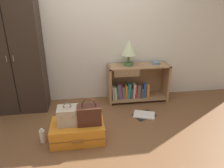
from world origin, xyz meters
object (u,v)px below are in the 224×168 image
Objects in this scene: suitcase_large at (78,131)px; open_book_on_floor at (144,115)px; bottle at (42,136)px; bookshelf at (135,84)px; bowl at (156,63)px; table_lamp at (129,49)px; handbag at (89,115)px; train_case at (68,116)px; wardrobe at (14,55)px.

suitcase_large is 1.67× the size of open_book_on_floor.
bottle is (-0.47, 0.00, -0.03)m from suitcase_large.
bookshelf is 7.54× the size of bowl.
suitcase_large is at bearing -156.52° from open_book_on_floor.
suitcase_large is at bearing -130.88° from table_lamp.
bowl reaches higher than open_book_on_floor.
handbag is 1.81× the size of bottle.
bookshelf reaches higher than open_book_on_floor.
train_case is (-0.11, 0.00, 0.25)m from suitcase_large.
suitcase_large reaches higher than bottle.
wardrobe is at bearing 133.22° from suitcase_large.
suitcase_large is at bearing -143.30° from bowl.
suitcase_large is 1.93× the size of handbag.
open_book_on_floor is at bearing -88.89° from bookshelf.
bottle is at bearing -179.84° from train_case.
bookshelf is at bearing 1.24° from wardrobe.
table_lamp is 0.63× the size of suitcase_large.
bottle is at bearing -64.55° from wardrobe.
bottle is at bearing 176.47° from handbag.
suitcase_large is at bearing -46.78° from wardrobe.
wardrobe reaches higher than handbag.
train_case is 0.84× the size of handbag.
train_case is (-1.03, -1.06, -0.61)m from table_lamp.
open_book_on_floor is (0.16, -0.59, -0.98)m from table_lamp.
handbag reaches higher than open_book_on_floor.
open_book_on_floor is (2.03, -0.55, -0.96)m from wardrobe.
train_case is 0.46m from bottle.
handbag is at bearing -151.02° from open_book_on_floor.
bowl is (0.37, 0.01, 0.39)m from bookshelf.
handbag reaches higher than suitcase_large.
handbag is (1.12, -1.05, -0.58)m from wardrobe.
handbag reaches higher than bottle.
wardrobe reaches higher than bowl.
wardrobe is 4.52× the size of open_book_on_floor.
handbag is at bearing -8.31° from train_case.
table_lamp is (1.87, 0.05, 0.02)m from wardrobe.
suitcase_large is (0.95, -1.02, -0.84)m from wardrobe.
table_lamp is at bearing 179.20° from bookshelf.
table_lamp is 1.60m from train_case.
handbag reaches higher than train_case.
bowl is 0.40× the size of handbag.
table_lamp is at bearing 49.12° from suitcase_large.
handbag is (0.16, -0.04, 0.26)m from suitcase_large.
bottle is (-1.39, -1.06, -0.89)m from table_lamp.
bookshelf reaches higher than train_case.
table_lamp reaches higher than bowl.
wardrobe is 2.31m from open_book_on_floor.
table_lamp is 1.96m from bottle.
table_lamp is 1.44× the size of train_case.
bookshelf is at bearing 34.57° from bottle.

